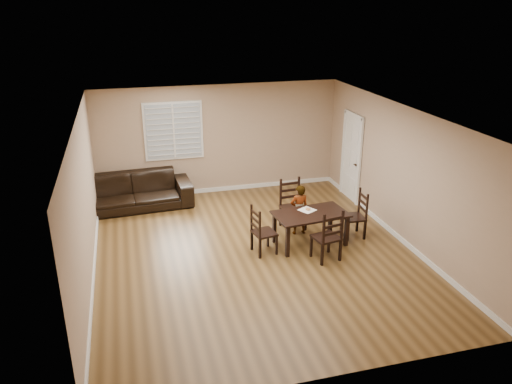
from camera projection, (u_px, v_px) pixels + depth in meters
ground at (255, 254)px, 9.63m from camera, size 7.00×7.00×0.00m
room at (255, 162)px, 9.14m from camera, size 6.04×7.04×2.72m
dining_table at (311, 217)px, 9.81m from camera, size 1.51×0.95×0.67m
chair_near at (291, 205)px, 10.66m from camera, size 0.52×0.49×1.07m
chair_far at (330, 239)px, 9.18m from camera, size 0.54×0.52×1.03m
chair_left at (259, 233)px, 9.48m from camera, size 0.47×0.50×0.97m
chair_right at (359, 216)px, 10.21m from camera, size 0.44×0.47×0.99m
child at (299, 210)px, 10.27m from camera, size 0.39×0.26×1.07m
napkin at (307, 210)px, 9.91m from camera, size 0.39×0.39×0.00m
donut at (308, 209)px, 9.91m from camera, size 0.11×0.11×0.04m
sofa at (132, 192)px, 11.61m from camera, size 2.77×1.21×0.79m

